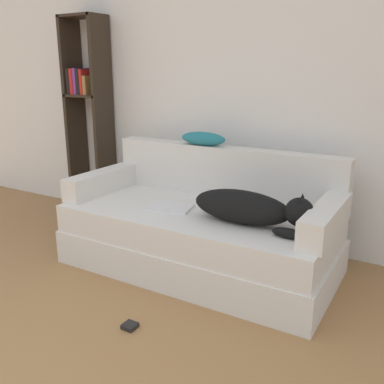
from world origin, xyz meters
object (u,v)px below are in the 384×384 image
throw_pillow (203,139)px  couch (199,239)px  bookshelf (88,107)px  power_adapter (130,326)px  laptop (170,207)px  dog (250,208)px

throw_pillow → couch: bearing=-64.6°
couch → throw_pillow: size_ratio=5.09×
bookshelf → throw_pillow: bearing=-7.3°
couch → power_adapter: bearing=-86.7°
laptop → power_adapter: (0.24, -0.78, -0.44)m
bookshelf → power_adapter: 2.36m
couch → dog: (0.43, -0.10, 0.34)m
laptop → bookshelf: bookshelf is taller
couch → bookshelf: bookshelf is taller
couch → power_adapter: (0.05, -0.86, -0.21)m
bookshelf → power_adapter: bookshelf is taller
laptop → bookshelf: 1.60m
laptop → bookshelf: bearing=141.8°
bookshelf → couch: bearing=-19.8°
throw_pillow → power_adapter: size_ratio=4.93×
bookshelf → power_adapter: (1.58, -1.41, -1.04)m
laptop → throw_pillow: size_ratio=0.93×
laptop → dog: bearing=-13.8°
laptop → throw_pillow: bearing=76.6°
dog → bookshelf: size_ratio=0.42×
throw_pillow → bookshelf: (-1.35, 0.17, 0.17)m
laptop → throw_pillow: 0.63m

